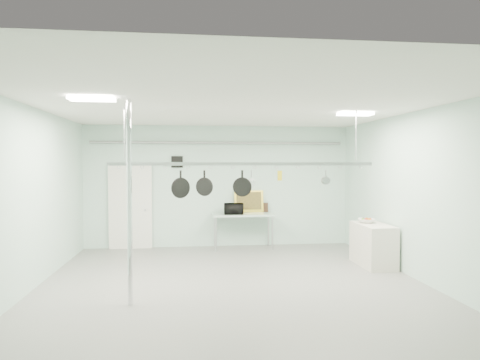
{
  "coord_description": "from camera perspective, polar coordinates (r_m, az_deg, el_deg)",
  "views": [
    {
      "loc": [
        -0.77,
        -7.35,
        2.21
      ],
      "look_at": [
        0.21,
        1.0,
        1.88
      ],
      "focal_mm": 32.0,
      "sensor_mm": 36.0,
      "label": 1
    }
  ],
  "objects": [
    {
      "name": "fruit_cluster",
      "position": [
        9.83,
        16.5,
        -5.01
      ],
      "size": [
        0.24,
        0.24,
        0.09
      ],
      "primitive_type": null,
      "color": "maroon",
      "rests_on": "fruit_bowl"
    },
    {
      "name": "skillet_right",
      "position": [
        7.71,
        0.29,
        -0.43
      ],
      "size": [
        0.34,
        0.17,
        0.47
      ],
      "primitive_type": null,
      "rotation": [
        0.0,
        0.0,
        -0.34
      ],
      "color": "black",
      "rests_on": "pot_rack"
    },
    {
      "name": "whisk",
      "position": [
        7.73,
        1.56,
        0.24
      ],
      "size": [
        0.16,
        0.16,
        0.29
      ],
      "primitive_type": null,
      "rotation": [
        0.0,
        0.0,
        0.16
      ],
      "color": "#ADAEB2",
      "rests_on": "pot_rack"
    },
    {
      "name": "skillet_mid",
      "position": [
        7.66,
        -4.78,
        -0.37
      ],
      "size": [
        0.32,
        0.2,
        0.44
      ],
      "primitive_type": null,
      "rotation": [
        0.0,
        0.0,
        -0.45
      ],
      "color": "black",
      "rests_on": "pot_rack"
    },
    {
      "name": "ceiling",
      "position": [
        7.45,
        -0.73,
        9.8
      ],
      "size": [
        7.0,
        8.0,
        0.02
      ],
      "primitive_type": "cube",
      "color": "silver",
      "rests_on": "back_wall"
    },
    {
      "name": "fruit_bowl",
      "position": [
        9.84,
        16.5,
        -5.24
      ],
      "size": [
        0.48,
        0.48,
        0.09
      ],
      "primitive_type": "imported",
      "rotation": [
        0.0,
        0.0,
        -0.34
      ],
      "color": "silver",
      "rests_on": "side_cabinet"
    },
    {
      "name": "pot_rack",
      "position": [
        7.71,
        0.52,
        2.38
      ],
      "size": [
        4.8,
        0.06,
        1.0
      ],
      "color": "#B7B7BC",
      "rests_on": "ceiling"
    },
    {
      "name": "floor",
      "position": [
        7.71,
        -0.72,
        -14.42
      ],
      "size": [
        8.0,
        8.0,
        0.0
      ],
      "primitive_type": "plane",
      "color": "gray",
      "rests_on": "ground"
    },
    {
      "name": "skillet_left",
      "position": [
        7.66,
        -7.92,
        -0.5
      ],
      "size": [
        0.35,
        0.22,
        0.48
      ],
      "primitive_type": null,
      "rotation": [
        0.0,
        0.0,
        0.49
      ],
      "color": "black",
      "rests_on": "pot_rack"
    },
    {
      "name": "light_panel_left",
      "position": [
        6.77,
        -19.15,
        10.19
      ],
      "size": [
        0.65,
        0.3,
        0.05
      ],
      "primitive_type": "cube",
      "color": "white",
      "rests_on": "ceiling"
    },
    {
      "name": "saucepan",
      "position": [
        8.05,
        11.35,
        0.34
      ],
      "size": [
        0.16,
        0.1,
        0.27
      ],
      "primitive_type": null,
      "rotation": [
        0.0,
        0.0,
        0.07
      ],
      "color": "silver",
      "rests_on": "pot_rack"
    },
    {
      "name": "side_cabinet",
      "position": [
        9.75,
        17.31,
        -8.27
      ],
      "size": [
        0.6,
        1.2,
        0.9
      ],
      "primitive_type": "cube",
      "color": "beige",
      "rests_on": "floor"
    },
    {
      "name": "microwave",
      "position": [
        10.98,
        -0.84,
        -3.87
      ],
      "size": [
        0.52,
        0.38,
        0.27
      ],
      "primitive_type": "imported",
      "rotation": [
        0.0,
        0.0,
        3.05
      ],
      "color": "black",
      "rests_on": "prep_table"
    },
    {
      "name": "light_panel_right",
      "position": [
        8.61,
        15.11,
        8.5
      ],
      "size": [
        0.65,
        0.3,
        0.05
      ],
      "primitive_type": "cube",
      "color": "white",
      "rests_on": "ceiling"
    },
    {
      "name": "chrome_pole",
      "position": [
        6.84,
        -14.52,
        -2.95
      ],
      "size": [
        0.08,
        0.08,
        3.2
      ],
      "primitive_type": "cylinder",
      "color": "silver",
      "rests_on": "floor"
    },
    {
      "name": "conduit_pipe",
      "position": [
        11.29,
        -2.81,
        4.98
      ],
      "size": [
        6.6,
        0.07,
        0.07
      ],
      "primitive_type": "cylinder",
      "rotation": [
        0.0,
        1.57,
        0.0
      ],
      "color": "gray",
      "rests_on": "back_wall"
    },
    {
      "name": "painting_small",
      "position": [
        11.47,
        3.01,
        -3.67
      ],
      "size": [
        0.3,
        0.1,
        0.25
      ],
      "primitive_type": "cube",
      "rotation": [
        -0.17,
        0.0,
        0.05
      ],
      "color": "black",
      "rests_on": "prep_table"
    },
    {
      "name": "coffee_canister",
      "position": [
        10.93,
        -0.01,
        -4.11
      ],
      "size": [
        0.21,
        0.21,
        0.19
      ],
      "primitive_type": "cylinder",
      "rotation": [
        0.0,
        0.0,
        -0.42
      ],
      "color": "white",
      "rests_on": "prep_table"
    },
    {
      "name": "grater",
      "position": [
        7.82,
        5.32,
        0.58
      ],
      "size": [
        0.08,
        0.04,
        0.2
      ],
      "primitive_type": null,
      "rotation": [
        0.0,
        0.0,
        -0.3
      ],
      "color": "orange",
      "rests_on": "pot_rack"
    },
    {
      "name": "back_wall",
      "position": [
        11.38,
        -2.83,
        -0.84
      ],
      "size": [
        7.0,
        0.02,
        3.2
      ],
      "primitive_type": "cube",
      "color": "#ADD0C2",
      "rests_on": "floor"
    },
    {
      "name": "wall_vent",
      "position": [
        11.32,
        -8.4,
        2.41
      ],
      "size": [
        0.3,
        0.04,
        0.3
      ],
      "primitive_type": "cube",
      "color": "black",
      "rests_on": "back_wall"
    },
    {
      "name": "painting_large",
      "position": [
        11.4,
        1.18,
        -2.87
      ],
      "size": [
        0.78,
        0.16,
        0.58
      ],
      "primitive_type": "cube",
      "rotation": [
        -0.14,
        0.0,
        0.04
      ],
      "color": "gold",
      "rests_on": "prep_table"
    },
    {
      "name": "door",
      "position": [
        11.45,
        -14.39,
        -3.65
      ],
      "size": [
        1.1,
        0.1,
        2.2
      ],
      "primitive_type": "cube",
      "color": "silver",
      "rests_on": "floor"
    },
    {
      "name": "right_wall",
      "position": [
        8.52,
        23.34,
        -2.05
      ],
      "size": [
        0.02,
        8.0,
        3.2
      ],
      "primitive_type": "cube",
      "color": "#ADD0C2",
      "rests_on": "floor"
    },
    {
      "name": "prep_table",
      "position": [
        11.12,
        0.41,
        -4.88
      ],
      "size": [
        1.6,
        0.7,
        0.91
      ],
      "color": "#9FBBAC",
      "rests_on": "floor"
    }
  ]
}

